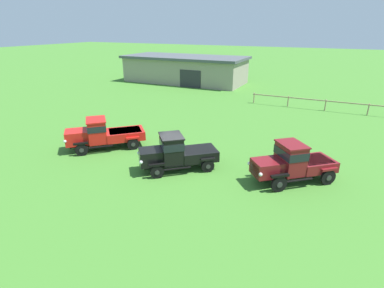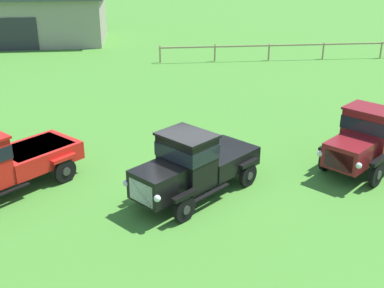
% 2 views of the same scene
% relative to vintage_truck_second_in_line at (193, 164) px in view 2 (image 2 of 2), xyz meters
% --- Properties ---
extents(ground_plane, '(240.00, 240.00, 0.00)m').
position_rel_vintage_truck_second_in_line_xyz_m(ground_plane, '(-0.09, 0.15, -1.09)').
color(ground_plane, '#3D7528').
extents(paddock_fence, '(19.38, 0.52, 1.16)m').
position_rel_vintage_truck_second_in_line_xyz_m(paddock_fence, '(9.39, 18.39, -0.23)').
color(paddock_fence, '#997F60').
rests_on(paddock_fence, ground).
extents(vintage_truck_second_in_line, '(4.57, 4.23, 2.18)m').
position_rel_vintage_truck_second_in_line_xyz_m(vintage_truck_second_in_line, '(0.00, 0.00, 0.00)').
color(vintage_truck_second_in_line, black).
rests_on(vintage_truck_second_in_line, ground).
extents(vintage_truck_midrow_center, '(4.62, 4.27, 2.25)m').
position_rel_vintage_truck_second_in_line_xyz_m(vintage_truck_midrow_center, '(6.45, 1.45, 0.04)').
color(vintage_truck_midrow_center, black).
rests_on(vintage_truck_midrow_center, ground).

